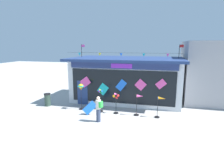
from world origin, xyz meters
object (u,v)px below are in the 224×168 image
object	(u,v)px
wind_spinner_center_left	(116,100)
person_near_camera	(99,109)
wind_spinner_far_left	(81,90)
wind_spinner_left	(101,100)
wind_spinner_right	(160,104)
wind_spinner_center_right	(139,102)
trash_bin	(47,100)
display_kite_on_ground	(90,108)
kite_shop_building	(127,79)

from	to	relation	value
wind_spinner_center_left	person_near_camera	xyz separation A→B (m)	(-0.72, -1.75, -0.16)
wind_spinner_far_left	wind_spinner_center_left	bearing A→B (deg)	-5.19
wind_spinner_left	wind_spinner_center_left	size ratio (longest dim) A/B	1.11
wind_spinner_right	wind_spinner_center_right	bearing A→B (deg)	177.41
wind_spinner_center_right	wind_spinner_left	bearing A→B (deg)	177.89
person_near_camera	trash_bin	size ratio (longest dim) A/B	1.64
wind_spinner_center_right	wind_spinner_right	world-z (taller)	wind_spinner_center_right
wind_spinner_far_left	wind_spinner_right	world-z (taller)	wind_spinner_far_left
display_kite_on_ground	trash_bin	bearing A→B (deg)	165.20
wind_spinner_far_left	wind_spinner_left	world-z (taller)	wind_spinner_far_left
kite_shop_building	wind_spinner_left	xyz separation A→B (m)	(-1.26, -3.69, -1.02)
wind_spinner_far_left	person_near_camera	world-z (taller)	wind_spinner_far_left
wind_spinner_left	wind_spinner_center_right	bearing A→B (deg)	-2.11
kite_shop_building	person_near_camera	bearing A→B (deg)	-98.12
person_near_camera	trash_bin	world-z (taller)	person_near_camera
kite_shop_building	wind_spinner_center_left	bearing A→B (deg)	-91.12
trash_bin	wind_spinner_far_left	bearing A→B (deg)	-2.47
kite_shop_building	trash_bin	distance (m)	6.95
wind_spinner_far_left	wind_spinner_right	xyz separation A→B (m)	(5.85, -0.30, -0.59)
wind_spinner_far_left	person_near_camera	size ratio (longest dim) A/B	1.19
wind_spinner_far_left	trash_bin	bearing A→B (deg)	177.53
display_kite_on_ground	wind_spinner_right	bearing A→B (deg)	7.61
wind_spinner_left	trash_bin	bearing A→B (deg)	176.71
person_near_camera	display_kite_on_ground	distance (m)	1.52
wind_spinner_left	wind_spinner_right	xyz separation A→B (m)	(4.25, -0.17, 0.08)
wind_spinner_center_right	trash_bin	xyz separation A→B (m)	(-7.41, 0.37, -0.45)
wind_spinner_center_right	wind_spinner_center_left	bearing A→B (deg)	-179.47
wind_spinner_left	person_near_camera	size ratio (longest dim) A/B	1.02
trash_bin	kite_shop_building	bearing A→B (deg)	30.27
wind_spinner_far_left	wind_spinner_center_right	xyz separation A→B (m)	(4.40, -0.24, -0.59)
wind_spinner_far_left	kite_shop_building	bearing A→B (deg)	51.20
wind_spinner_far_left	display_kite_on_ground	size ratio (longest dim) A/B	2.08
wind_spinner_left	person_near_camera	xyz separation A→B (m)	(0.47, -1.87, -0.01)
wind_spinner_center_left	wind_spinner_far_left	bearing A→B (deg)	174.81
wind_spinner_right	display_kite_on_ground	bearing A→B (deg)	-172.39
display_kite_on_ground	wind_spinner_far_left	bearing A→B (deg)	138.12
wind_spinner_center_left	display_kite_on_ground	world-z (taller)	wind_spinner_center_left
wind_spinner_center_right	person_near_camera	xyz separation A→B (m)	(-2.33, -1.77, -0.08)
wind_spinner_center_right	trash_bin	distance (m)	7.44
trash_bin	person_near_camera	bearing A→B (deg)	-22.81
wind_spinner_far_left	display_kite_on_ground	bearing A→B (deg)	-41.88
person_near_camera	wind_spinner_center_right	bearing A→B (deg)	144.50
wind_spinner_far_left	wind_spinner_center_left	distance (m)	2.85
wind_spinner_far_left	wind_spinner_right	distance (m)	5.89
trash_bin	wind_spinner_center_left	bearing A→B (deg)	-3.78
wind_spinner_center_right	wind_spinner_right	distance (m)	1.45
wind_spinner_far_left	trash_bin	distance (m)	3.19
wind_spinner_center_right	display_kite_on_ground	distance (m)	3.45
wind_spinner_center_right	kite_shop_building	bearing A→B (deg)	112.03
wind_spinner_left	wind_spinner_center_left	bearing A→B (deg)	-5.68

